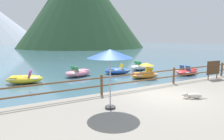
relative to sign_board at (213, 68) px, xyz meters
The scene contains 13 objects.
ground_plane 39.23m from the sign_board, 98.16° to the left, with size 200.00×200.00×0.00m, color #477084.
promenade_dock 6.58m from the sign_board, 148.72° to the right, with size 28.00×8.00×0.40m, color gray.
dock_railing 5.58m from the sign_board, behind, with size 23.92×0.12×0.95m.
sign_board is the anchor object (origin of this frame).
beach_umbrella 8.75m from the sign_board, behind, with size 1.70×1.70×2.24m.
dog_resting 5.26m from the sign_board, 155.13° to the right, with size 0.90×0.70×0.26m.
pedal_boat_0 7.54m from the sign_board, 90.63° to the left, with size 2.60×1.61×0.89m.
pedal_boat_1 7.48m from the sign_board, 115.11° to the left, with size 2.53×1.94×0.86m.
pedal_boat_2 4.13m from the sign_board, 62.31° to the left, with size 2.84×1.93×0.81m.
pedal_boat_4 12.56m from the sign_board, 147.65° to the left, with size 2.60×1.91×0.88m.
pedal_boat_5 9.81m from the sign_board, 131.83° to the left, with size 2.54×1.85×0.88m.
pedal_boat_6 4.72m from the sign_board, 119.54° to the left, with size 2.42×1.53×1.19m.
cliff_headland 61.36m from the sign_board, 78.06° to the left, with size 42.37×42.37×28.59m.
Camera 1 is at (-6.55, -6.62, 3.03)m, focal length 32.09 mm.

